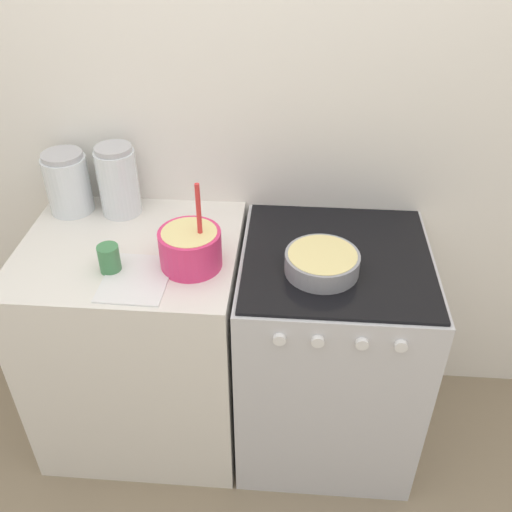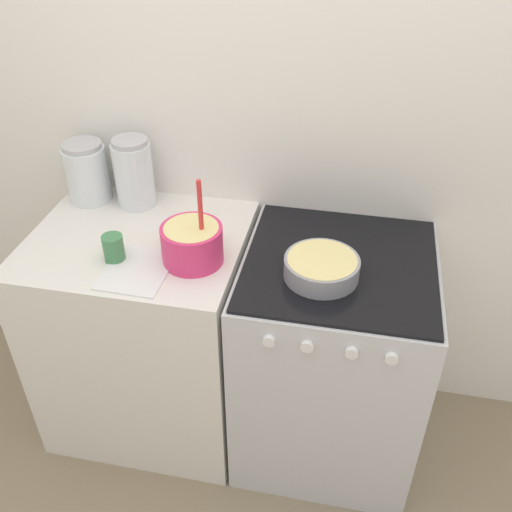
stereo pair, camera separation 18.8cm
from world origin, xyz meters
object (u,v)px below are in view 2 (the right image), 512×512
(mixing_bowl, at_px, (192,242))
(stove, at_px, (330,357))
(baking_pan, at_px, (322,267))
(tin_can, at_px, (114,248))
(storage_jar_left, at_px, (87,176))
(storage_jar_middle, at_px, (134,177))

(mixing_bowl, bearing_deg, stove, 10.33)
(baking_pan, relative_size, tin_can, 2.57)
(baking_pan, bearing_deg, tin_can, -176.09)
(mixing_bowl, distance_m, storage_jar_left, 0.61)
(stove, distance_m, storage_jar_middle, 1.03)
(storage_jar_left, bearing_deg, baking_pan, -18.76)
(storage_jar_middle, bearing_deg, stove, -15.84)
(storage_jar_left, bearing_deg, stove, -12.89)
(storage_jar_middle, relative_size, tin_can, 2.83)
(stove, relative_size, storage_jar_middle, 3.38)
(baking_pan, bearing_deg, mixing_bowl, 179.63)
(stove, height_order, storage_jar_middle, storage_jar_middle)
(tin_can, bearing_deg, mixing_bowl, 10.90)
(storage_jar_left, relative_size, storage_jar_middle, 0.88)
(baking_pan, distance_m, storage_jar_left, 1.02)
(tin_can, bearing_deg, storage_jar_middle, 99.39)
(baking_pan, xyz_separation_m, tin_can, (-0.70, -0.05, 0.01))
(baking_pan, distance_m, tin_can, 0.70)
(mixing_bowl, height_order, tin_can, mixing_bowl)
(stove, distance_m, mixing_bowl, 0.74)
(stove, xyz_separation_m, baking_pan, (-0.06, -0.09, 0.50))
(stove, bearing_deg, storage_jar_left, 167.11)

